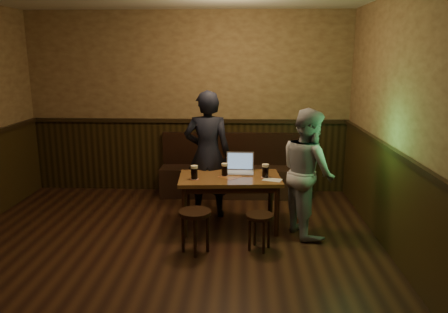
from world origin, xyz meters
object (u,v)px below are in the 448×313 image
pint_mid (225,170)px  person_suit (208,154)px  pub_table (230,183)px  pint_left (194,172)px  person_grey (308,172)px  pint_right (265,171)px  stool_right (259,221)px  stool_left (195,219)px  laptop (240,167)px  bench (232,175)px

pint_mid → person_suit: person_suit is taller
person_suit → pub_table: bearing=125.2°
pint_left → pint_mid: 0.40m
pub_table → person_grey: (0.93, -0.12, 0.19)m
pint_right → stool_right: bearing=-98.0°
stool_left → laptop: (0.48, 0.94, 0.35)m
laptop → person_suit: size_ratio=0.21×
pub_table → person_suit: (-0.31, 0.43, 0.27)m
pint_left → laptop: 0.65m
pint_right → laptop: (-0.31, 0.23, -0.02)m
bench → pint_mid: 1.39m
pint_left → person_suit: 0.58m
pub_table → person_grey: person_grey is taller
pub_table → pint_right: size_ratio=7.56×
pub_table → stool_left: 0.83m
person_suit → person_grey: 1.37m
stool_left → laptop: size_ratio=1.33×
laptop → person_suit: person_suit is taller
stool_left → person_grey: size_ratio=0.31×
bench → pub_table: (0.00, -1.35, 0.27)m
pint_left → pint_mid: size_ratio=1.07×
pint_mid → person_grey: size_ratio=0.10×
pub_table → stool_right: 0.76m
laptop → stool_right: bearing=-73.2°
pint_mid → person_grey: 1.01m
stool_left → pint_mid: 0.90m
stool_right → person_grey: size_ratio=0.27×
bench → pint_left: (-0.43, -1.48, 0.44)m
pint_mid → pint_right: bearing=-6.2°
stool_right → pint_mid: size_ratio=2.58×
stool_right → laptop: 0.96m
pint_mid → laptop: laptop is taller
pint_left → person_grey: 1.36m
pint_mid → person_grey: (1.00, -0.16, 0.02)m
pint_right → person_suit: person_suit is taller
laptop → person_suit: (-0.43, 0.22, 0.12)m
person_grey → person_suit: bearing=47.8°
stool_left → pint_left: pint_left is taller
pub_table → laptop: bearing=56.5°
bench → stool_left: 2.11m
pint_mid → stool_right: bearing=-58.3°
pub_table → pint_left: (-0.43, -0.13, 0.17)m
pint_mid → laptop: size_ratio=0.45×
bench → person_grey: size_ratio=1.43×
bench → person_suit: 1.11m
stool_right → pint_mid: 0.89m
stool_left → pint_right: bearing=41.8°
stool_left → pint_mid: pint_mid is taller
stool_right → pint_mid: (-0.41, 0.67, 0.41)m
pint_left → pub_table: bearing=16.9°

